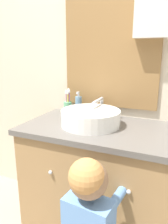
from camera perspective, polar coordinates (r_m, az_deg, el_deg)
The scene contains 5 objects.
wall_back at distance 1.64m, azimuth 10.16°, elevation 15.03°, with size 3.20×0.18×2.50m.
vanity_counter at distance 1.60m, azimuth 4.80°, elevation -17.95°, with size 1.06×0.59×0.83m.
sink_basin at distance 1.44m, azimuth 1.85°, elevation -1.37°, with size 0.39×0.44×0.15m.
toothbrush_holder at distance 1.70m, azimuth -4.27°, elevation 1.41°, with size 0.06×0.06×0.20m.
soap_dispenser at distance 1.69m, azimuth -1.45°, elevation 1.82°, with size 0.05×0.05×0.18m.
Camera 1 is at (0.42, -0.97, 1.29)m, focal length 35.00 mm.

